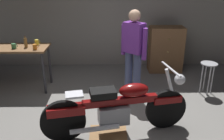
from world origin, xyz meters
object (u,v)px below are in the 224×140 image
object	(u,v)px
person_standing	(133,50)
mug_yellow_tall	(37,42)
wooden_dresser	(166,49)
mug_orange_travel	(35,47)
shop_stool	(208,70)
bottle	(26,42)
mug_green_speckled	(14,46)
motorcycle	(118,107)

from	to	relation	value
person_standing	mug_yellow_tall	distance (m)	1.98
wooden_dresser	mug_orange_travel	world-z (taller)	wooden_dresser
shop_stool	bottle	distance (m)	3.64
mug_orange_travel	mug_yellow_tall	bearing A→B (deg)	99.22
person_standing	mug_green_speckled	size ratio (longest dim) A/B	14.07
motorcycle	shop_stool	distance (m)	2.25
mug_orange_travel	bottle	world-z (taller)	bottle
bottle	mug_yellow_tall	bearing A→B (deg)	40.39
mug_yellow_tall	mug_green_speckled	size ratio (longest dim) A/B	0.97
person_standing	mug_orange_travel	distance (m)	1.88
mug_green_speckled	bottle	world-z (taller)	bottle
person_standing	mug_yellow_tall	world-z (taller)	person_standing
motorcycle	person_standing	bearing A→B (deg)	63.90
mug_green_speckled	bottle	bearing A→B (deg)	24.75
wooden_dresser	mug_orange_travel	size ratio (longest dim) A/B	10.00
shop_stool	mug_orange_travel	world-z (taller)	mug_orange_travel
person_standing	bottle	xyz separation A→B (m)	(-2.10, 0.31, 0.07)
person_standing	bottle	size ratio (longest dim) A/B	6.93
motorcycle	mug_orange_travel	size ratio (longest dim) A/B	19.64
shop_stool	mug_green_speckled	world-z (taller)	mug_green_speckled
mug_yellow_tall	motorcycle	bearing A→B (deg)	-47.51
motorcycle	mug_green_speckled	xyz separation A→B (m)	(-1.97, 1.50, 0.50)
motorcycle	mug_yellow_tall	xyz separation A→B (m)	(-1.59, 1.74, 0.51)
person_standing	wooden_dresser	distance (m)	1.62
mug_yellow_tall	mug_green_speckled	world-z (taller)	mug_yellow_tall
motorcycle	mug_orange_travel	bearing A→B (deg)	125.86
person_standing	shop_stool	bearing A→B (deg)	-136.97
person_standing	wooden_dresser	size ratio (longest dim) A/B	1.52
motorcycle	wooden_dresser	size ratio (longest dim) A/B	1.96
shop_stool	mug_green_speckled	bearing A→B (deg)	177.29
motorcycle	wooden_dresser	bearing A→B (deg)	52.43
mug_yellow_tall	mug_orange_travel	world-z (taller)	mug_yellow_tall
person_standing	mug_orange_travel	bearing A→B (deg)	37.64
mug_orange_travel	bottle	bearing A→B (deg)	143.04
motorcycle	shop_stool	world-z (taller)	motorcycle
person_standing	shop_stool	size ratio (longest dim) A/B	2.61
wooden_dresser	bottle	world-z (taller)	bottle
wooden_dresser	mug_orange_travel	bearing A→B (deg)	-157.85
mug_yellow_tall	mug_green_speckled	xyz separation A→B (m)	(-0.38, -0.24, -0.01)
motorcycle	mug_orange_travel	distance (m)	2.16
motorcycle	shop_stool	xyz separation A→B (m)	(1.82, 1.32, 0.05)
mug_green_speckled	mug_orange_travel	bearing A→B (deg)	-9.93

